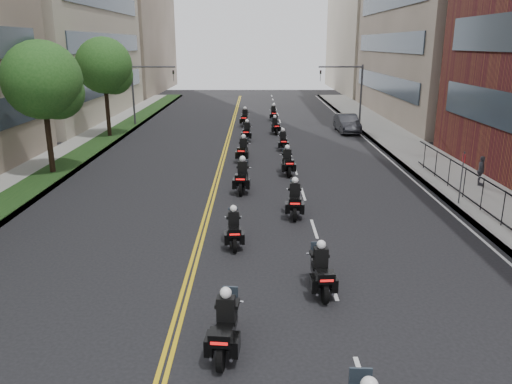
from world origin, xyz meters
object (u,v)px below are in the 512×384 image
motorcycle_2 (225,328)px  motorcycle_12 (245,118)px  motorcycle_8 (243,151)px  motorcycle_9 (283,142)px  parked_sedan (347,123)px  motorcycle_5 (295,201)px  motorcycle_10 (247,132)px  pedestrian_c (481,171)px  motorcycle_4 (234,230)px  motorcycle_7 (287,163)px  motorcycle_13 (273,114)px  motorcycle_3 (321,272)px  motorcycle_6 (242,178)px  motorcycle_11 (275,127)px

motorcycle_2 → motorcycle_12: 35.69m
motorcycle_2 → motorcycle_12: motorcycle_12 is taller
motorcycle_8 → motorcycle_9: (2.79, 3.55, -0.07)m
motorcycle_2 → parked_sedan: 33.45m
motorcycle_5 → motorcycle_10: (-2.41, 17.99, -0.02)m
parked_sedan → pedestrian_c: bearing=-78.5°
motorcycle_4 → motorcycle_7: 11.17m
motorcycle_2 → motorcycle_13: bearing=91.8°
motorcycle_8 → parked_sedan: 14.19m
motorcycle_2 → motorcycle_12: size_ratio=0.95×
motorcycle_3 → motorcycle_6: bearing=100.8°
motorcycle_10 → motorcycle_7: bearing=-72.8°
motorcycle_12 → motorcycle_13: bearing=55.0°
motorcycle_4 → parked_sedan: size_ratio=0.46×
motorcycle_2 → motorcycle_9: (2.76, 24.68, -0.05)m
motorcycle_8 → parked_sedan: size_ratio=0.51×
motorcycle_2 → motorcycle_9: motorcycle_2 is taller
motorcycle_6 → motorcycle_4: bearing=-87.0°
motorcycle_13 → motorcycle_3: bearing=-90.3°
motorcycle_2 → motorcycle_13: 39.18m
pedestrian_c → motorcycle_9: bearing=71.5°
motorcycle_2 → motorcycle_3: size_ratio=1.03×
motorcycle_9 → motorcycle_12: bearing=104.7°
motorcycle_11 → motorcycle_12: 5.02m
motorcycle_8 → pedestrian_c: 14.27m
motorcycle_11 → motorcycle_13: bearing=81.1°
motorcycle_7 → motorcycle_11: size_ratio=1.09×
parked_sedan → motorcycle_13: bearing=130.7°
motorcycle_11 → parked_sedan: bearing=-0.1°
motorcycle_12 → motorcycle_8: bearing=-85.1°
motorcycle_5 → motorcycle_9: size_ratio=1.11×
motorcycle_2 → motorcycle_10: size_ratio=1.01×
motorcycle_3 → pedestrian_c: size_ratio=1.42×
motorcycle_7 → motorcycle_12: bearing=94.9°
motorcycle_4 → motorcycle_13: motorcycle_13 is taller
motorcycle_9 → parked_sedan: bearing=51.4°
motorcycle_9 → pedestrian_c: (10.00, -9.88, 0.32)m
motorcycle_11 → motorcycle_7: bearing=-97.1°
motorcycle_5 → motorcycle_8: size_ratio=1.00×
motorcycle_2 → motorcycle_10: bearing=95.3°
motorcycle_2 → motorcycle_4: bearing=96.1°
motorcycle_3 → motorcycle_6: size_ratio=0.89×
motorcycle_5 → parked_sedan: (6.23, 21.95, 0.08)m
motorcycle_8 → parked_sedan: bearing=58.6°
motorcycle_6 → motorcycle_8: size_ratio=1.06×
motorcycle_5 → motorcycle_2: bearing=-100.1°
motorcycle_13 → motorcycle_10: bearing=-103.6°
motorcycle_5 → motorcycle_12: (-2.71, 25.35, 0.02)m
motorcycle_10 → parked_sedan: (8.64, 3.96, 0.10)m
motorcycle_5 → motorcycle_11: motorcycle_5 is taller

